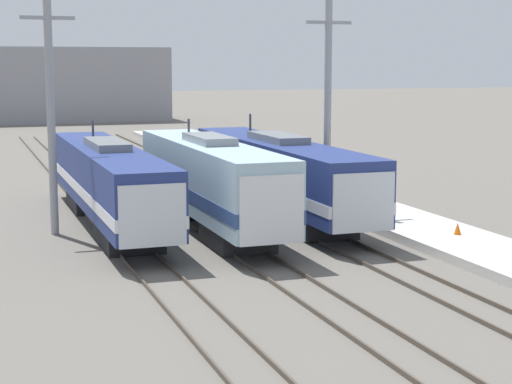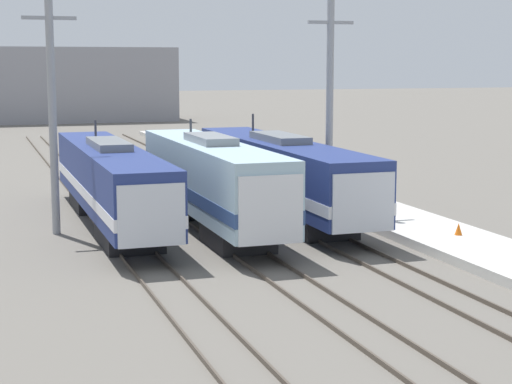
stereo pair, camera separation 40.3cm
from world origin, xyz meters
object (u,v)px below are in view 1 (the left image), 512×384
(locomotive_center, at_px, (213,183))
(catenary_tower_left, at_px, (51,109))
(locomotive_far_right, at_px, (281,175))
(traffic_cone, at_px, (458,229))
(locomotive_far_left, at_px, (109,183))
(catenary_tower_right, at_px, (328,105))

(locomotive_center, height_order, catenary_tower_left, catenary_tower_left)
(locomotive_far_right, relative_size, traffic_cone, 37.71)
(traffic_cone, bearing_deg, locomotive_far_left, 147.03)
(locomotive_center, relative_size, catenary_tower_left, 1.53)
(locomotive_far_right, relative_size, catenary_tower_left, 1.79)
(traffic_cone, bearing_deg, locomotive_center, 146.48)
(locomotive_far_right, bearing_deg, catenary_tower_right, -20.98)
(locomotive_far_left, bearing_deg, locomotive_far_right, -0.97)
(locomotive_center, relative_size, traffic_cone, 32.31)
(locomotive_far_right, bearing_deg, traffic_cone, -60.43)
(locomotive_center, relative_size, catenary_tower_right, 1.53)
(locomotive_far_left, distance_m, catenary_tower_left, 4.51)
(catenary_tower_right, height_order, traffic_cone, catenary_tower_right)
(locomotive_far_right, distance_m, traffic_cone, 9.88)
(traffic_cone, bearing_deg, catenary_tower_left, 154.33)
(locomotive_far_left, bearing_deg, catenary_tower_left, -160.10)
(locomotive_center, bearing_deg, locomotive_far_left, 148.23)
(locomotive_far_left, height_order, locomotive_center, locomotive_center)
(catenary_tower_left, distance_m, traffic_cone, 18.40)
(locomotive_far_left, height_order, traffic_cone, locomotive_far_left)
(catenary_tower_right, relative_size, traffic_cone, 21.07)
(locomotive_far_left, distance_m, traffic_cone, 15.94)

